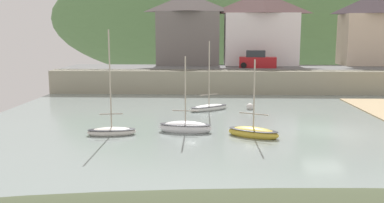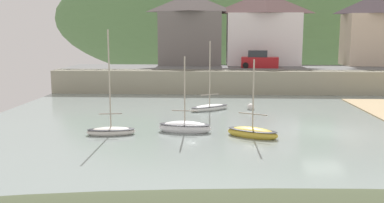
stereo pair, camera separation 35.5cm
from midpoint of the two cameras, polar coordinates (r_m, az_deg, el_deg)
quay_seawall at (r=44.97m, az=12.28°, el=2.88°), size 48.00×9.40×2.40m
hillside_backdrop at (r=82.47m, az=9.99°, el=11.08°), size 80.00×44.00×25.76m
waterfront_building_left at (r=51.84m, az=-0.01°, el=9.94°), size 7.83×4.94×8.64m
waterfront_building_centre at (r=52.18m, az=9.88°, el=9.87°), size 9.01×4.88×8.77m
waterfront_building_right at (r=55.42m, az=23.87°, el=9.04°), size 7.26×4.71×8.48m
sailboat_white_hull at (r=34.08m, az=2.72°, el=-0.80°), size 3.51×2.79×5.74m
rowboat_small_beached at (r=26.30m, az=-10.63°, el=-3.91°), size 3.12×1.52×6.58m
sailboat_tall_mast at (r=25.60m, az=8.65°, el=-4.22°), size 3.37×2.43×4.86m
sailboat_blue_trim at (r=26.53m, az=-0.61°, el=-3.56°), size 3.47×1.50×5.00m
parked_car_near_slipway at (r=47.70m, az=9.40°, el=5.54°), size 4.26×2.15×1.95m
mooring_buoy at (r=34.74m, az=8.33°, el=-0.79°), size 0.63×0.63×0.63m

